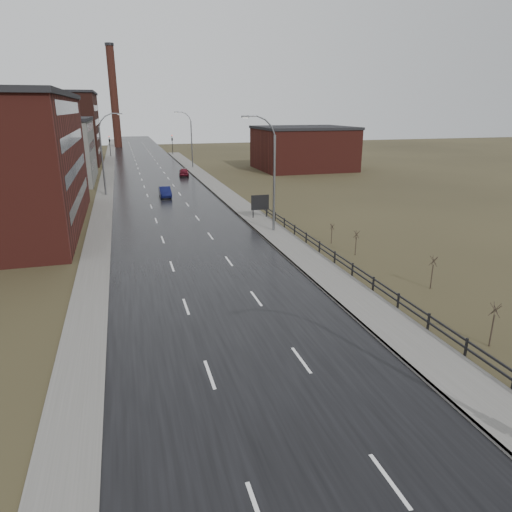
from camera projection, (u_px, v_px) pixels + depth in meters
road at (164, 195)px, 65.82m from camera, size 14.00×300.00×0.06m
sidewalk_right at (275, 234)px, 45.25m from camera, size 3.20×180.00×0.18m
curb_right at (260, 235)px, 44.85m from camera, size 0.16×180.00×0.18m
sidewalk_left at (104, 198)px, 63.64m from camera, size 2.40×260.00×0.12m
warehouse_mid at (42, 150)px, 75.88m from camera, size 16.32×20.40×10.50m
warehouse_far at (36, 128)px, 101.18m from camera, size 26.52×24.48×15.50m
building_right at (303, 148)px, 92.65m from camera, size 18.36×16.32×8.50m
smokestack at (114, 96)px, 141.67m from camera, size 2.70×2.70×30.70m
streetlight_right_mid at (271, 174)px, 44.36m from camera, size 3.36×0.28×11.35m
streetlight_left at (104, 154)px, 63.81m from camera, size 3.36×0.28×11.35m
streetlight_right_far at (190, 139)px, 93.69m from camera, size 3.36×0.28×11.35m
guardrail at (379, 286)px, 30.26m from camera, size 0.10×53.05×1.10m
shrub_c at (493, 324)px, 23.62m from camera, size 0.58×0.61×2.45m
shrub_d at (432, 271)px, 31.29m from camera, size 0.56×0.59×2.38m
shrub_e at (356, 242)px, 38.60m from camera, size 0.51×0.54×2.14m
shrub_f at (332, 233)px, 41.97m from camera, size 0.45×0.48×1.89m
billboard at (260, 203)px, 51.11m from camera, size 2.07×0.17×2.74m
traffic_light_left at (109, 138)px, 117.10m from camera, size 0.58×2.73×5.30m
traffic_light_right at (172, 137)px, 121.34m from camera, size 0.58×2.73×5.30m
car_near at (165, 192)px, 64.00m from camera, size 1.52×4.33×1.43m
car_far at (184, 172)px, 83.92m from camera, size 2.34×4.59×1.50m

